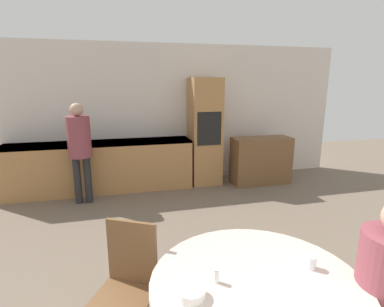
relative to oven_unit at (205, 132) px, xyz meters
name	(u,v)px	position (x,y,z in m)	size (l,w,h in m)	color
wall_back	(162,115)	(-0.76, 0.34, 0.31)	(7.20, 0.05, 2.60)	silver
kitchen_counter	(101,166)	(-1.91, -0.01, -0.54)	(3.19, 0.60, 0.88)	#AD7A47
oven_unit	(205,132)	(0.00, 0.00, 0.00)	(0.55, 0.59, 1.99)	#AD7A47
sideboard	(261,160)	(1.04, -0.31, -0.55)	(1.11, 0.45, 0.89)	brown
chair_far_left	(128,281)	(-1.58, -3.44, -0.46)	(0.54, 0.54, 0.95)	brown
person_standing	(79,143)	(-2.18, -0.52, -0.01)	(0.35, 0.35, 1.60)	#262628
cup	(311,262)	(-0.45, -3.93, -0.19)	(0.06, 0.06, 0.08)	silver
bowl_near	(191,293)	(-1.25, -4.00, -0.20)	(0.16, 0.16, 0.05)	white
salt_shaker	(216,276)	(-1.08, -3.91, -0.18)	(0.03, 0.03, 0.09)	white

